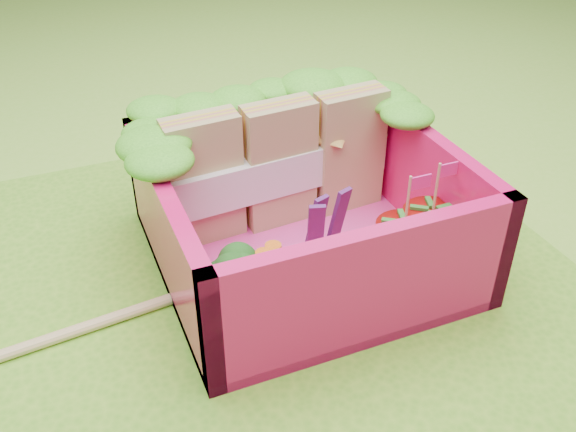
% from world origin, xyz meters
% --- Properties ---
extents(ground, '(14.00, 14.00, 0.00)m').
position_xyz_m(ground, '(0.00, 0.00, 0.00)').
color(ground, '#88CB39').
rests_on(ground, ground).
extents(placemat, '(2.60, 2.60, 0.03)m').
position_xyz_m(placemat, '(0.00, 0.00, 0.01)').
color(placemat, '#60AA26').
rests_on(placemat, ground).
extents(bento_floor, '(1.30, 1.30, 0.05)m').
position_xyz_m(bento_floor, '(0.14, 0.02, 0.06)').
color(bento_floor, '#F03DA1').
rests_on(bento_floor, placemat).
extents(bento_box, '(1.30, 1.30, 0.55)m').
position_xyz_m(bento_box, '(0.14, 0.02, 0.31)').
color(bento_box, '#E71360').
rests_on(bento_box, placemat).
extents(lettuce_ruffle, '(1.43, 0.76, 0.11)m').
position_xyz_m(lettuce_ruffle, '(0.14, 0.45, 0.64)').
color(lettuce_ruffle, '#37981B').
rests_on(lettuce_ruffle, bento_box).
extents(sandwich_stack, '(1.12, 0.26, 0.61)m').
position_xyz_m(sandwich_stack, '(0.15, 0.30, 0.38)').
color(sandwich_stack, tan).
rests_on(sandwich_stack, bento_floor).
extents(broccoli, '(0.34, 0.34, 0.25)m').
position_xyz_m(broccoli, '(-0.29, -0.27, 0.26)').
color(broccoli, '#639B4B').
rests_on(broccoli, bento_floor).
extents(carrot_sticks, '(0.13, 0.13, 0.28)m').
position_xyz_m(carrot_sticks, '(-0.13, -0.26, 0.21)').
color(carrot_sticks, orange).
rests_on(carrot_sticks, bento_floor).
extents(purple_wedges, '(0.21, 0.11, 0.38)m').
position_xyz_m(purple_wedges, '(0.17, -0.13, 0.27)').
color(purple_wedges, '#561B60').
rests_on(purple_wedges, bento_floor).
extents(strawberry_left, '(0.25, 0.25, 0.49)m').
position_xyz_m(strawberry_left, '(0.48, -0.31, 0.21)').
color(strawberry_left, red).
rests_on(strawberry_left, bento_floor).
extents(strawberry_right, '(0.26, 0.26, 0.50)m').
position_xyz_m(strawberry_right, '(0.63, -0.28, 0.22)').
color(strawberry_right, red).
rests_on(strawberry_right, bento_floor).
extents(snap_peas, '(0.61, 0.52, 0.05)m').
position_xyz_m(snap_peas, '(0.49, -0.19, 0.11)').
color(snap_peas, '#60C13C').
rests_on(snap_peas, bento_floor).
extents(chopsticks, '(2.30, 0.30, 0.04)m').
position_xyz_m(chopsticks, '(-1.04, -0.12, 0.05)').
color(chopsticks, '#E4B47D').
rests_on(chopsticks, placemat).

